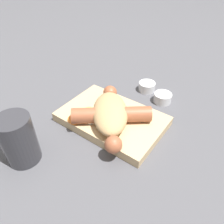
% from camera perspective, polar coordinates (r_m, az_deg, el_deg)
% --- Properties ---
extents(ground_plane, '(3.00, 3.00, 0.00)m').
position_cam_1_polar(ground_plane, '(0.52, -0.00, -2.69)').
color(ground_plane, '#4C4C51').
extents(food_tray, '(0.24, 0.15, 0.02)m').
position_cam_1_polar(food_tray, '(0.51, -0.00, -1.79)').
color(food_tray, tan).
rests_on(food_tray, ground_plane).
extents(bread_roll, '(0.15, 0.16, 0.04)m').
position_cam_1_polar(bread_roll, '(0.48, -0.50, -0.12)').
color(bread_roll, tan).
rests_on(bread_roll, food_tray).
extents(sausage, '(0.16, 0.17, 0.03)m').
position_cam_1_polar(sausage, '(0.48, -0.13, -0.76)').
color(sausage, '#9E5638').
rests_on(sausage, food_tray).
extents(pickled_veggies, '(0.07, 0.07, 0.01)m').
position_cam_1_polar(pickled_veggies, '(0.50, -7.31, -1.46)').
color(pickled_veggies, orange).
rests_on(pickled_veggies, food_tray).
extents(condiment_cup_near, '(0.05, 0.05, 0.02)m').
position_cam_1_polar(condiment_cup_near, '(0.59, 13.05, 3.53)').
color(condiment_cup_near, silver).
rests_on(condiment_cup_near, ground_plane).
extents(condiment_cup_far, '(0.05, 0.05, 0.02)m').
position_cam_1_polar(condiment_cup_far, '(0.63, 9.39, 6.33)').
color(condiment_cup_far, silver).
rests_on(condiment_cup_far, ground_plane).
extents(drink_glass, '(0.06, 0.06, 0.10)m').
position_cam_1_polar(drink_glass, '(0.44, -23.19, -6.70)').
color(drink_glass, '#333338').
rests_on(drink_glass, ground_plane).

